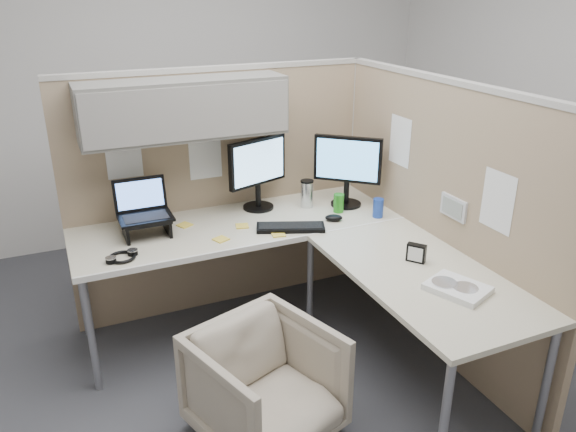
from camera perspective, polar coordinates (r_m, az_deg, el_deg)
name	(u,v)px	position (r m, az deg, el deg)	size (l,w,h in m)	color
ground	(290,366)	(3.43, 0.17, -15.03)	(4.50, 4.50, 0.00)	#393A3F
partition_back	(205,155)	(3.57, -8.47, 6.13)	(2.00, 0.36, 1.63)	tan
partition_right	(435,219)	(3.39, 14.69, -0.29)	(0.07, 2.03, 1.63)	tan
desk	(301,249)	(3.21, 1.30, -3.39)	(2.00, 1.98, 0.73)	beige
office_chair	(265,381)	(2.82, -2.31, -16.38)	(0.61, 0.57, 0.63)	#B9AA93
monitor_left	(258,168)	(3.59, -3.10, 4.89)	(0.43, 0.20, 0.47)	black
monitor_right	(347,165)	(3.66, 6.05, 5.13)	(0.35, 0.32, 0.47)	black
laptop_station	(145,215)	(3.35, -14.37, 0.12)	(0.30, 0.26, 0.32)	black
keyboard	(291,227)	(3.35, 0.26, -1.17)	(0.41, 0.14, 0.02)	black
mouse	(334,218)	(3.49, 4.67, -0.18)	(0.11, 0.07, 0.04)	black
travel_mug	(307,194)	(3.67, 1.93, 2.29)	(0.09, 0.09, 0.18)	silver
soda_can_green	(378,208)	(3.56, 9.14, 0.81)	(0.07, 0.07, 0.12)	#1E3FA5
soda_can_silver	(339,203)	(3.61, 5.17, 1.31)	(0.07, 0.07, 0.12)	#268C1E
sticky_note_b	(278,234)	(3.28, -0.99, -1.87)	(0.08, 0.08, 0.01)	yellow
sticky_note_a	(221,239)	(3.24, -6.83, -2.36)	(0.08, 0.08, 0.01)	yellow
sticky_note_d	(242,226)	(3.41, -4.68, -1.02)	(0.08, 0.08, 0.01)	yellow
sticky_note_c	(185,225)	(3.47, -10.46, -0.91)	(0.08, 0.08, 0.01)	yellow
headphones	(122,257)	(3.12, -16.51, -4.00)	(0.19, 0.19, 0.03)	black
paper_stack	(457,288)	(2.81, 16.83, -7.03)	(0.30, 0.33, 0.03)	white
desk_clock	(416,253)	(3.03, 12.89, -3.69)	(0.09, 0.10, 0.10)	black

